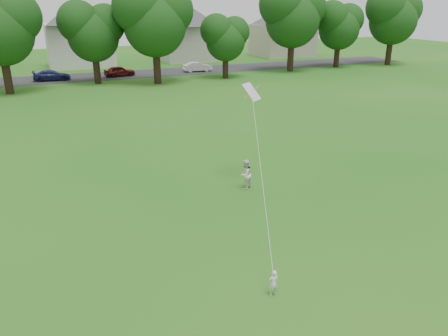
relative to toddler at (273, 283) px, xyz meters
name	(u,v)px	position (x,y,z in m)	size (l,w,h in m)	color
ground	(246,243)	(0.58, 3.07, -0.44)	(160.00, 160.00, 0.00)	#185E15
street	(92,77)	(0.58, 45.07, -0.43)	(90.00, 7.00, 0.01)	#2D2D30
toddler	(273,283)	(0.00, 0.00, 0.00)	(0.32, 0.21, 0.87)	silver
older_boy	(245,174)	(2.78, 7.67, 0.29)	(0.71, 0.55, 1.46)	silver
kite	(260,164)	(1.76, 4.32, 2.10)	(2.35, 4.88, 10.08)	silver
tree_row	(124,19)	(3.68, 38.95, 6.27)	(83.05, 8.86, 11.13)	black
parked_cars	(15,77)	(-7.76, 44.07, 0.18)	(45.91, 2.30, 1.25)	black
house_row	(67,29)	(-0.87, 55.07, 4.57)	(77.17, 13.77, 10.26)	silver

